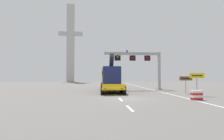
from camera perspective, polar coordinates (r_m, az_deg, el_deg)
The scene contains 9 objects.
ground at distance 19.95m, azimuth 3.85°, elevation -8.27°, with size 112.00×112.00×0.00m, color slate.
lane_markings at distance 41.67m, azimuth -1.47°, elevation -4.83°, with size 0.20×58.48×0.01m.
edge_line_right at distance 32.98m, azimuth 11.44°, elevation -5.63°, with size 0.20×63.00×0.01m, color silver.
overhead_lane_gantry at distance 33.33m, azimuth 8.24°, elevation 2.95°, with size 9.80×0.90×6.56m.
heavy_haul_truck_yellow at distance 30.85m, azimuth -0.50°, elevation -2.25°, with size 3.33×14.12×5.30m.
exit_sign_yellow at distance 24.53m, azimuth 23.52°, elevation -2.19°, with size 1.79×0.15×2.59m.
tourist_info_sign_brown at distance 26.85m, azimuth 20.72°, elevation -2.83°, with size 1.69×0.15×2.21m.
crash_barrier_striped at distance 20.30m, azimuth 23.43°, elevation -6.74°, with size 1.01×0.53×0.90m.
bridge_pylon_distant at distance 77.22m, azimuth -11.98°, elevation 8.00°, with size 9.00×2.00×29.71m.
Camera 1 is at (-2.95, -19.60, 2.28)m, focal length 31.37 mm.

